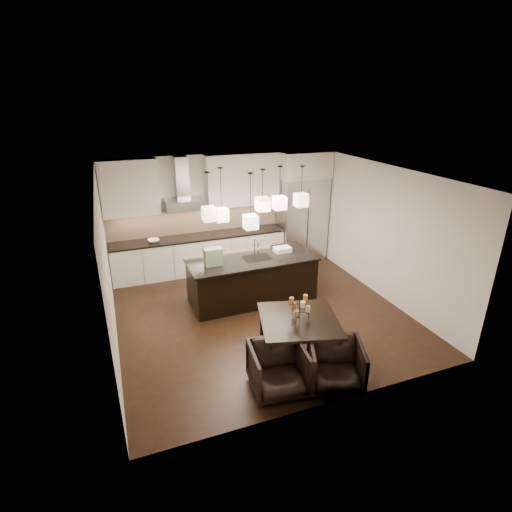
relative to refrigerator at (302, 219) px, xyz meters
name	(u,v)px	position (x,y,z in m)	size (l,w,h in m)	color
floor	(259,312)	(-2.10, -2.38, -1.08)	(5.50, 5.50, 0.02)	black
ceiling	(260,173)	(-2.10, -2.38, 1.73)	(5.50, 5.50, 0.02)	white
wall_back	(220,211)	(-2.10, 0.38, 0.32)	(5.50, 0.02, 2.80)	silver
wall_front	(337,318)	(-2.10, -5.14, 0.32)	(5.50, 0.02, 2.80)	silver
wall_left	(106,268)	(-4.86, -2.38, 0.32)	(0.02, 5.50, 2.80)	silver
wall_right	(381,231)	(0.66, -2.38, 0.32)	(0.02, 5.50, 2.80)	silver
refrigerator	(302,219)	(0.00, 0.00, 0.00)	(1.20, 0.72, 2.15)	#B7B7BA
fridge_panel	(304,165)	(0.00, 0.00, 1.40)	(1.26, 0.72, 0.65)	silver
lower_cabinets	(200,254)	(-2.73, 0.05, -0.64)	(4.21, 0.62, 0.88)	silver
countertop	(199,237)	(-2.73, 0.05, -0.17)	(4.21, 0.66, 0.04)	black
backsplash	(196,220)	(-2.73, 0.35, 0.16)	(4.21, 0.02, 0.63)	tan
upper_cab_left	(129,188)	(-4.20, 0.19, 1.10)	(1.25, 0.35, 1.25)	silver
upper_cab_right	(243,180)	(-1.55, 0.19, 1.10)	(1.86, 0.35, 1.25)	silver
hood_canopy	(184,204)	(-3.03, 0.10, 0.65)	(0.90, 0.52, 0.24)	#B7B7BA
hood_chimney	(182,178)	(-3.03, 0.21, 1.24)	(0.30, 0.28, 0.96)	#B7B7BA
fruit_bowl	(154,241)	(-3.81, 0.00, -0.12)	(0.26, 0.26, 0.06)	silver
island_body	(252,280)	(-2.05, -1.80, -0.62)	(2.58, 1.03, 0.91)	black
island_top	(252,259)	(-2.05, -1.80, -0.15)	(2.67, 1.12, 0.04)	black
faucet	(255,247)	(-1.95, -1.70, 0.07)	(0.10, 0.25, 0.39)	silver
tote_bag	(213,257)	(-2.88, -1.87, 0.05)	(0.35, 0.19, 0.35)	#185726
food_container	(282,249)	(-1.31, -1.69, -0.07)	(0.35, 0.25, 0.10)	silver
dining_table	(298,338)	(-2.05, -4.01, -0.70)	(1.23, 1.23, 0.74)	black
candelabra	(300,307)	(-2.05, -4.01, -0.12)	(0.36, 0.36, 0.43)	black
candle_a	(308,309)	(-1.91, -4.04, -0.16)	(0.08, 0.08, 0.10)	beige
candle_b	(294,306)	(-2.08, -3.87, -0.16)	(0.08, 0.08, 0.10)	#C47422
candle_c	(297,313)	(-2.15, -4.10, -0.16)	(0.08, 0.08, 0.10)	#A2632F
candle_d	(305,298)	(-1.92, -3.95, 0.00)	(0.08, 0.08, 0.10)	#C47422
candle_e	(292,300)	(-2.17, -3.95, 0.00)	(0.08, 0.08, 0.10)	#A2632F
candle_f	(303,305)	(-2.06, -4.13, 0.00)	(0.08, 0.08, 0.10)	beige
armchair_left	(278,369)	(-2.68, -4.60, -0.71)	(0.79, 0.81, 0.74)	black
armchair_right	(336,365)	(-1.84, -4.83, -0.71)	(0.78, 0.80, 0.73)	black
pendant_a	(209,214)	(-2.93, -1.88, 0.94)	(0.24, 0.24, 0.26)	beige
pendant_b	(222,215)	(-2.58, -1.51, 0.78)	(0.24, 0.24, 0.26)	beige
pendant_c	(263,204)	(-1.89, -1.97, 1.05)	(0.24, 0.24, 0.26)	beige
pendant_d	(279,203)	(-1.43, -1.76, 0.98)	(0.24, 0.24, 0.26)	beige
pendant_e	(301,200)	(-1.02, -1.90, 1.04)	(0.24, 0.24, 0.26)	beige
pendant_f	(251,222)	(-2.23, -2.25, 0.81)	(0.24, 0.24, 0.26)	beige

